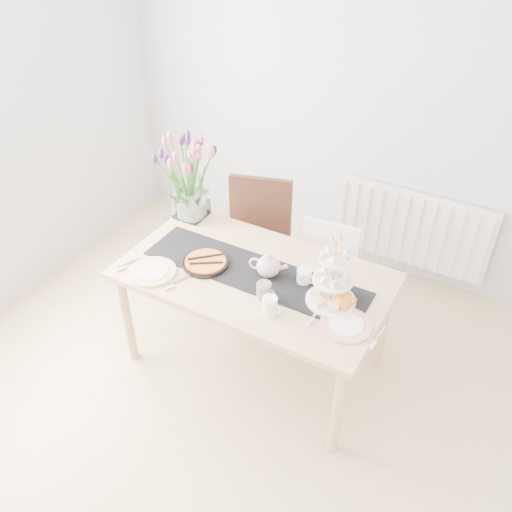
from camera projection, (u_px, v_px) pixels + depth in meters
The scene contains 16 objects.
room_shell at pixel (180, 280), 2.31m from camera, with size 4.50×4.50×4.50m.
radiator at pixel (411, 229), 4.15m from camera, with size 1.20×0.08×0.60m, color white.
dining_table at pixel (254, 283), 3.28m from camera, with size 1.60×0.90×0.75m.
chair_brown at pixel (257, 233), 3.94m from camera, with size 0.58×0.58×0.93m.
chair_white at pixel (324, 272), 3.71m from camera, with size 0.43×0.43×0.80m.
table_runner at pixel (254, 273), 3.23m from camera, with size 1.40×0.35×0.01m, color black.
tulip_vase at pixel (188, 166), 3.51m from camera, with size 0.70×0.70×0.60m.
cake_stand at pixel (332, 286), 2.96m from camera, with size 0.28×0.28×0.41m.
teapot at pixel (268, 266), 3.17m from camera, with size 0.23×0.19×0.15m, color silver, non-canonical shape.
cream_jug at pixel (304, 276), 3.14m from camera, with size 0.09×0.09×0.09m, color white.
tart_tin at pixel (206, 263), 3.29m from camera, with size 0.28×0.28×0.03m.
mug_grey at pixel (264, 291), 3.03m from camera, with size 0.08×0.08×0.10m, color slate.
mug_white at pixel (270, 305), 2.93m from camera, with size 0.09×0.09×0.10m, color white.
mug_orange at pixel (344, 302), 2.95m from camera, with size 0.08×0.08×0.10m, color orange.
plate_left at pixel (152, 272), 3.23m from camera, with size 0.29×0.29×0.01m, color white.
plate_right at pixel (346, 325), 2.87m from camera, with size 0.28×0.28×0.01m, color silver.
Camera 1 is at (1.16, -1.40, 2.77)m, focal length 38.00 mm.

